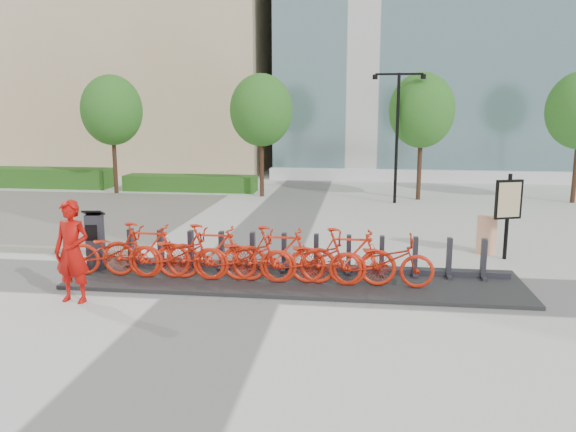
# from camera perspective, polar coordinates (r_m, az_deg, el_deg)

# --- Properties ---
(ground) EXTENTS (120.00, 120.00, 0.00)m
(ground) POSITION_cam_1_polar(r_m,az_deg,el_deg) (12.12, -5.66, -6.80)
(ground) COLOR beige
(gravel_patch) EXTENTS (14.00, 14.00, 0.00)m
(gravel_patch) POSITION_cam_1_polar(r_m,az_deg,el_deg) (22.51, -26.91, 0.31)
(gravel_patch) COLOR slate
(gravel_patch) RESTS_ON ground
(hedge_a) EXTENTS (10.00, 1.40, 0.90)m
(hedge_a) POSITION_cam_1_polar(r_m,az_deg,el_deg) (30.00, -26.37, 3.58)
(hedge_a) COLOR #2C701D
(hedge_a) RESTS_ON ground
(hedge_b) EXTENTS (6.00, 1.20, 0.70)m
(hedge_b) POSITION_cam_1_polar(r_m,az_deg,el_deg) (25.83, -9.87, 3.32)
(hedge_b) COLOR #2C701D
(hedge_b) RESTS_ON ground
(tree_0) EXTENTS (2.60, 2.60, 5.10)m
(tree_0) POSITION_cam_1_polar(r_m,az_deg,el_deg) (25.57, -17.46, 10.20)
(tree_0) COLOR #2E2019
(tree_0) RESTS_ON ground
(tree_1) EXTENTS (2.60, 2.60, 5.10)m
(tree_1) POSITION_cam_1_polar(r_m,az_deg,el_deg) (23.61, -2.73, 10.66)
(tree_1) COLOR #2E2019
(tree_1) RESTS_ON ground
(tree_2) EXTENTS (2.60, 2.60, 5.10)m
(tree_2) POSITION_cam_1_polar(r_m,az_deg,el_deg) (23.35, 13.44, 10.38)
(tree_2) COLOR #2E2019
(tree_2) RESTS_ON ground
(streetlamp) EXTENTS (2.00, 0.20, 5.00)m
(streetlamp) POSITION_cam_1_polar(r_m,az_deg,el_deg) (22.28, 11.05, 9.29)
(streetlamp) COLOR black
(streetlamp) RESTS_ON ground
(dock_pad) EXTENTS (9.60, 2.40, 0.08)m
(dock_pad) POSITION_cam_1_polar(r_m,az_deg,el_deg) (12.17, 0.67, -6.47)
(dock_pad) COLOR #252526
(dock_pad) RESTS_ON ground
(dock_rail_posts) EXTENTS (8.02, 0.50, 0.85)m
(dock_rail_posts) POSITION_cam_1_polar(r_m,az_deg,el_deg) (12.49, 1.21, -3.80)
(dock_rail_posts) COLOR #28272E
(dock_rail_posts) RESTS_ON dock_pad
(bike_0) EXTENTS (2.05, 0.71, 1.08)m
(bike_0) POSITION_cam_1_polar(r_m,az_deg,el_deg) (12.74, -17.26, -3.47)
(bike_0) COLOR red
(bike_0) RESTS_ON dock_pad
(bike_1) EXTENTS (1.99, 0.56, 1.20)m
(bike_1) POSITION_cam_1_polar(r_m,az_deg,el_deg) (12.44, -14.25, -3.37)
(bike_1) COLOR red
(bike_1) RESTS_ON dock_pad
(bike_2) EXTENTS (2.05, 0.71, 1.08)m
(bike_2) POSITION_cam_1_polar(r_m,az_deg,el_deg) (12.21, -11.09, -3.79)
(bike_2) COLOR red
(bike_2) RESTS_ON dock_pad
(bike_3) EXTENTS (1.99, 0.56, 1.20)m
(bike_3) POSITION_cam_1_polar(r_m,az_deg,el_deg) (11.99, -7.83, -3.67)
(bike_3) COLOR red
(bike_3) RESTS_ON dock_pad
(bike_4) EXTENTS (2.05, 0.71, 1.08)m
(bike_4) POSITION_cam_1_polar(r_m,az_deg,el_deg) (11.84, -4.45, -4.08)
(bike_4) COLOR red
(bike_4) RESTS_ON dock_pad
(bike_5) EXTENTS (1.99, 0.56, 1.20)m
(bike_5) POSITION_cam_1_polar(r_m,az_deg,el_deg) (11.70, -0.99, -3.93)
(bike_5) COLOR red
(bike_5) RESTS_ON dock_pad
(bike_6) EXTENTS (2.05, 0.71, 1.08)m
(bike_6) POSITION_cam_1_polar(r_m,az_deg,el_deg) (11.63, 2.53, -4.33)
(bike_6) COLOR red
(bike_6) RESTS_ON dock_pad
(bike_7) EXTENTS (1.99, 0.56, 1.20)m
(bike_7) POSITION_cam_1_polar(r_m,az_deg,el_deg) (11.58, 6.09, -4.15)
(bike_7) COLOR red
(bike_7) RESTS_ON dock_pad
(bike_8) EXTENTS (2.05, 0.71, 1.08)m
(bike_8) POSITION_cam_1_polar(r_m,az_deg,el_deg) (11.60, 9.65, -4.52)
(bike_8) COLOR red
(bike_8) RESTS_ON dock_pad
(kiosk) EXTENTS (0.47, 0.41, 1.38)m
(kiosk) POSITION_cam_1_polar(r_m,az_deg,el_deg) (13.38, -18.99, -2.37)
(kiosk) COLOR #28272E
(kiosk) RESTS_ON dock_pad
(worker_red) EXTENTS (0.77, 0.55, 1.98)m
(worker_red) POSITION_cam_1_polar(r_m,az_deg,el_deg) (11.45, -21.08, -3.39)
(worker_red) COLOR #AD0B07
(worker_red) RESTS_ON ground
(construction_barrel) EXTENTS (0.62, 0.62, 0.96)m
(construction_barrel) POSITION_cam_1_polar(r_m,az_deg,el_deg) (15.27, 19.52, -1.81)
(construction_barrel) COLOR #EC5D11
(construction_barrel) RESTS_ON ground
(map_sign) EXTENTS (0.68, 0.34, 2.12)m
(map_sign) POSITION_cam_1_polar(r_m,az_deg,el_deg) (14.66, 21.48, 1.22)
(map_sign) COLOR black
(map_sign) RESTS_ON ground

